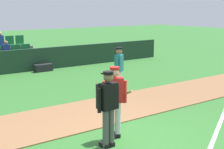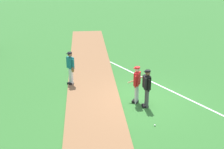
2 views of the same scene
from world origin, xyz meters
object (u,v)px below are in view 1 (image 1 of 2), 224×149
object	(u,v)px
batter_red_jersey	(115,99)
runner_teal_jersey	(119,70)
umpire_home_plate	(108,105)
equipment_bag	(43,68)

from	to	relation	value
batter_red_jersey	runner_teal_jersey	xyz separation A→B (m)	(2.44, 3.05, -0.01)
umpire_home_plate	equipment_bag	world-z (taller)	umpire_home_plate
batter_red_jersey	runner_teal_jersey	world-z (taller)	same
batter_red_jersey	runner_teal_jersey	bearing A→B (deg)	51.36
runner_teal_jersey	equipment_bag	bearing A→B (deg)	91.76
batter_red_jersey	equipment_bag	distance (m)	9.33
umpire_home_plate	runner_teal_jersey	bearing A→B (deg)	49.62
umpire_home_plate	batter_red_jersey	bearing A→B (deg)	37.89
runner_teal_jersey	umpire_home_plate	bearing A→B (deg)	-130.38
umpire_home_plate	equipment_bag	distance (m)	9.80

